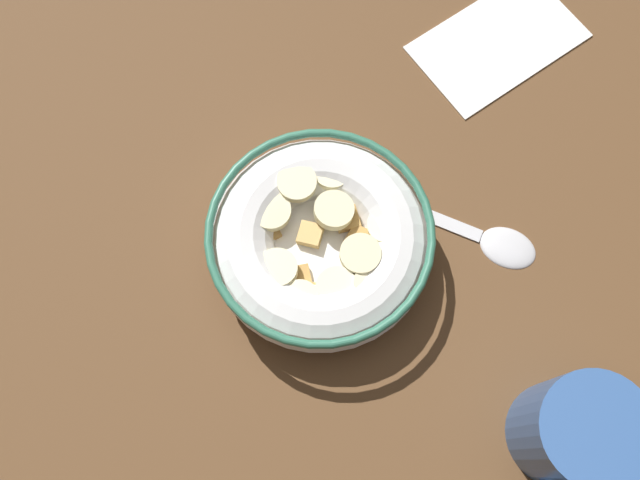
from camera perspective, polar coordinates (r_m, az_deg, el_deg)
ground_plane at (r=51.51cm, az=0.00°, el=-1.39°), size 107.06×107.06×2.00cm
cereal_bowl at (r=48.06cm, az=0.01°, el=-0.15°), size 15.89×15.89×4.77cm
spoon at (r=52.07cm, az=14.04°, el=0.11°), size 3.45×13.42×0.80cm
coffee_mug at (r=47.38cm, az=20.67°, el=-15.05°), size 9.59×7.06×7.62cm
folded_napkin at (r=60.32cm, az=14.76°, el=15.88°), size 15.88×13.49×0.30cm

